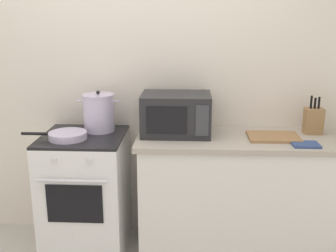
{
  "coord_description": "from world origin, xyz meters",
  "views": [
    {
      "loc": [
        0.42,
        -2.22,
        1.78
      ],
      "look_at": [
        0.28,
        0.6,
        1.0
      ],
      "focal_mm": 43.58,
      "sensor_mm": 36.0,
      "label": 1
    }
  ],
  "objects_px": {
    "frying_pan": "(67,135)",
    "knife_block": "(313,120)",
    "microwave": "(176,114)",
    "cutting_board": "(273,137)",
    "stock_pot": "(99,113)",
    "stove": "(86,193)",
    "oven_mitt": "(305,144)"
  },
  "relations": [
    {
      "from": "stove",
      "to": "knife_block",
      "type": "height_order",
      "value": "knife_block"
    },
    {
      "from": "stock_pot",
      "to": "stove",
      "type": "bearing_deg",
      "value": -127.04
    },
    {
      "from": "microwave",
      "to": "knife_block",
      "type": "bearing_deg",
      "value": 3.5
    },
    {
      "from": "stove",
      "to": "knife_block",
      "type": "xyz_separation_m",
      "value": [
        1.69,
        0.14,
        0.56
      ]
    },
    {
      "from": "stock_pot",
      "to": "frying_pan",
      "type": "height_order",
      "value": "stock_pot"
    },
    {
      "from": "stock_pot",
      "to": "oven_mitt",
      "type": "xyz_separation_m",
      "value": [
        1.46,
        -0.29,
        -0.13
      ]
    },
    {
      "from": "stock_pot",
      "to": "cutting_board",
      "type": "relative_size",
      "value": 0.89
    },
    {
      "from": "knife_block",
      "to": "frying_pan",
      "type": "bearing_deg",
      "value": -172.6
    },
    {
      "from": "stove",
      "to": "oven_mitt",
      "type": "relative_size",
      "value": 5.11
    },
    {
      "from": "stove",
      "to": "oven_mitt",
      "type": "xyz_separation_m",
      "value": [
        1.56,
        -0.16,
        0.47
      ]
    },
    {
      "from": "microwave",
      "to": "cutting_board",
      "type": "distance_m",
      "value": 0.72
    },
    {
      "from": "frying_pan",
      "to": "knife_block",
      "type": "distance_m",
      "value": 1.8
    },
    {
      "from": "microwave",
      "to": "stove",
      "type": "bearing_deg",
      "value": -173.37
    },
    {
      "from": "stock_pot",
      "to": "knife_block",
      "type": "relative_size",
      "value": 1.13
    },
    {
      "from": "stove",
      "to": "cutting_board",
      "type": "xyz_separation_m",
      "value": [
        1.38,
        0.0,
        0.47
      ]
    },
    {
      "from": "stove",
      "to": "stock_pot",
      "type": "xyz_separation_m",
      "value": [
        0.1,
        0.13,
        0.6
      ]
    },
    {
      "from": "microwave",
      "to": "knife_block",
      "type": "height_order",
      "value": "microwave"
    },
    {
      "from": "frying_pan",
      "to": "microwave",
      "type": "bearing_deg",
      "value": 12.43
    },
    {
      "from": "cutting_board",
      "to": "oven_mitt",
      "type": "relative_size",
      "value": 2.0
    },
    {
      "from": "frying_pan",
      "to": "microwave",
      "type": "distance_m",
      "value": 0.8
    },
    {
      "from": "stove",
      "to": "stock_pot",
      "type": "height_order",
      "value": "stock_pot"
    },
    {
      "from": "stove",
      "to": "frying_pan",
      "type": "distance_m",
      "value": 0.5
    },
    {
      "from": "oven_mitt",
      "to": "knife_block",
      "type": "bearing_deg",
      "value": 66.5
    },
    {
      "from": "knife_block",
      "to": "oven_mitt",
      "type": "height_order",
      "value": "knife_block"
    },
    {
      "from": "stock_pot",
      "to": "frying_pan",
      "type": "xyz_separation_m",
      "value": [
        -0.19,
        -0.22,
        -0.12
      ]
    },
    {
      "from": "stock_pot",
      "to": "frying_pan",
      "type": "bearing_deg",
      "value": -130.01
    },
    {
      "from": "stove",
      "to": "stock_pot",
      "type": "distance_m",
      "value": 0.62
    },
    {
      "from": "microwave",
      "to": "knife_block",
      "type": "xyz_separation_m",
      "value": [
        1.01,
        0.06,
        -0.05
      ]
    },
    {
      "from": "stock_pot",
      "to": "cutting_board",
      "type": "height_order",
      "value": "stock_pot"
    },
    {
      "from": "frying_pan",
      "to": "knife_block",
      "type": "xyz_separation_m",
      "value": [
        1.78,
        0.23,
        0.07
      ]
    },
    {
      "from": "stock_pot",
      "to": "oven_mitt",
      "type": "relative_size",
      "value": 1.79
    },
    {
      "from": "stock_pot",
      "to": "microwave",
      "type": "relative_size",
      "value": 0.64
    }
  ]
}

